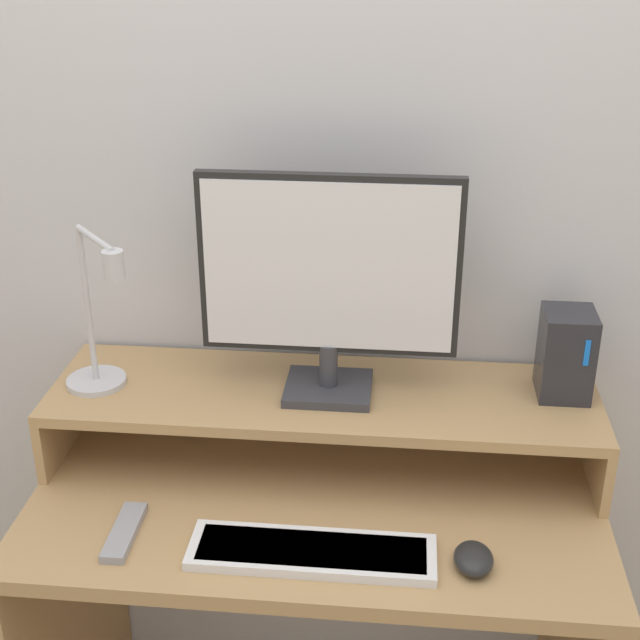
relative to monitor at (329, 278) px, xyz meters
name	(u,v)px	position (x,y,z in m)	size (l,w,h in m)	color
wall_back	(333,199)	(-0.01, 0.20, 0.09)	(6.00, 0.05, 2.50)	silver
desk	(316,591)	(-0.01, -0.13, -0.63)	(1.08, 0.59, 0.76)	tan
monitor_shelf	(323,401)	(-0.01, 0.00, -0.27)	(1.08, 0.32, 0.15)	tan
monitor	(329,278)	(0.00, 0.00, 0.00)	(0.49, 0.15, 0.44)	#38383D
desk_lamp	(99,336)	(-0.44, -0.04, -0.12)	(0.18, 0.19, 0.34)	silver
router_dock	(566,354)	(0.46, 0.04, -0.15)	(0.10, 0.11, 0.17)	#28282D
keyboard	(312,552)	(0.00, -0.31, -0.38)	(0.43, 0.12, 0.02)	white
mouse	(473,559)	(0.28, -0.31, -0.38)	(0.07, 0.09, 0.04)	black
remote_control	(124,532)	(-0.34, -0.29, -0.39)	(0.04, 0.16, 0.02)	#99999E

